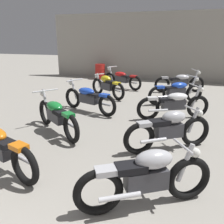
% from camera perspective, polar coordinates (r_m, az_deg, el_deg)
% --- Properties ---
extents(back_wall, '(12.65, 0.24, 3.60)m').
position_cam_1_polar(back_wall, '(13.59, 11.61, 15.11)').
color(back_wall, '#9E998E').
rests_on(back_wall, ground).
extents(motorcycle_left_row_2, '(1.84, 1.33, 0.97)m').
position_cam_1_polar(motorcycle_left_row_2, '(5.92, -13.22, -0.71)').
color(motorcycle_left_row_2, black).
rests_on(motorcycle_left_row_2, ground).
extents(motorcycle_left_row_3, '(2.07, 0.97, 0.97)m').
position_cam_1_polar(motorcycle_left_row_3, '(7.47, -5.67, 3.40)').
color(motorcycle_left_row_3, black).
rests_on(motorcycle_left_row_3, ground).
extents(motorcycle_left_row_4, '(1.74, 1.13, 0.88)m').
position_cam_1_polar(motorcycle_left_row_4, '(9.39, -1.15, 6.37)').
color(motorcycle_left_row_4, black).
rests_on(motorcycle_left_row_4, ground).
extents(motorcycle_left_row_5, '(2.05, 1.02, 0.97)m').
position_cam_1_polar(motorcycle_left_row_5, '(11.09, 2.36, 8.01)').
color(motorcycle_left_row_5, black).
rests_on(motorcycle_left_row_5, ground).
extents(motorcycle_right_row_1, '(1.72, 1.15, 0.88)m').
position_cam_1_polar(motorcycle_right_row_1, '(3.32, 8.37, -15.25)').
color(motorcycle_right_row_1, black).
rests_on(motorcycle_right_row_1, ground).
extents(motorcycle_right_row_2, '(1.67, 1.24, 0.88)m').
position_cam_1_polar(motorcycle_right_row_2, '(5.00, 13.58, -4.05)').
color(motorcycle_right_row_2, black).
rests_on(motorcycle_right_row_2, ground).
extents(motorcycle_right_row_3, '(1.98, 1.14, 0.97)m').
position_cam_1_polar(motorcycle_right_row_3, '(7.00, 14.70, 1.95)').
color(motorcycle_right_row_3, black).
rests_on(motorcycle_right_row_3, ground).
extents(motorcycle_right_row_4, '(1.83, 1.35, 0.97)m').
position_cam_1_polar(motorcycle_right_row_4, '(8.72, 15.26, 4.87)').
color(motorcycle_right_row_4, black).
rests_on(motorcycle_right_row_4, ground).
extents(motorcycle_right_row_5, '(2.07, 0.98, 0.97)m').
position_cam_1_polar(motorcycle_right_row_5, '(10.67, 16.01, 6.99)').
color(motorcycle_right_row_5, black).
rests_on(motorcycle_right_row_5, ground).
extents(oil_drum, '(0.59, 0.59, 0.85)m').
position_cam_1_polar(oil_drum, '(13.79, -2.88, 9.72)').
color(oil_drum, red).
rests_on(oil_drum, ground).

